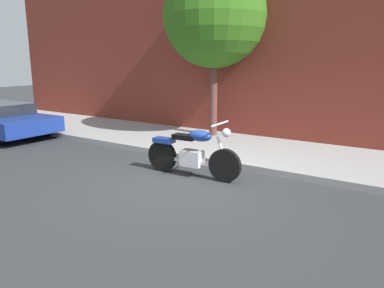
{
  "coord_description": "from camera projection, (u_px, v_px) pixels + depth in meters",
  "views": [
    {
      "loc": [
        3.86,
        -5.49,
        2.3
      ],
      "look_at": [
        -0.16,
        0.51,
        0.68
      ],
      "focal_mm": 34.4,
      "sensor_mm": 36.0,
      "label": 1
    }
  ],
  "objects": [
    {
      "name": "ground_plane",
      "position": [
        184.0,
        184.0,
        7.05
      ],
      "size": [
        60.0,
        60.0,
        0.0
      ],
      "primitive_type": "plane",
      "color": "#303335"
    },
    {
      "name": "sidewalk",
      "position": [
        250.0,
        150.0,
        9.45
      ],
      "size": [
        23.11,
        3.07,
        0.14
      ],
      "primitive_type": "cube",
      "color": "#9A9A9A",
      "rests_on": "ground"
    },
    {
      "name": "motorcycle",
      "position": [
        192.0,
        153.0,
        7.45
      ],
      "size": [
        2.14,
        0.7,
        1.16
      ],
      "color": "black",
      "rests_on": "ground"
    },
    {
      "name": "street_tree",
      "position": [
        214.0,
        16.0,
        10.34
      ],
      "size": [
        2.93,
        2.93,
        5.03
      ],
      "color": "brown",
      "rests_on": "ground"
    }
  ]
}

